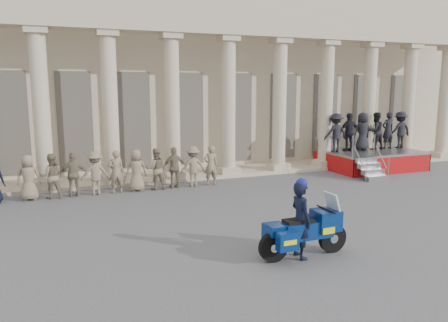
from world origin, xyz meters
The scene contains 5 objects.
ground centered at (0.00, 0.00, 0.00)m, with size 90.00×90.00×0.00m, color #4D4D50.
building centered at (0.00, 14.74, 4.52)m, with size 40.00×12.50×9.00m.
reviewing_stand centered at (11.20, 7.25, 1.61)m, with size 5.22×4.32×2.82m.
motorcycle centered at (1.99, -1.70, 0.66)m, with size 2.38×0.97×1.53m.
rider centered at (1.85, -1.70, 0.97)m, with size 0.46×0.69×1.96m.
Camera 1 is at (-3.48, -10.35, 4.05)m, focal length 35.00 mm.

